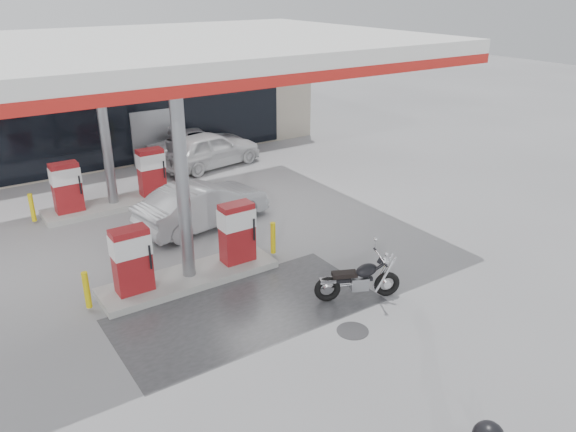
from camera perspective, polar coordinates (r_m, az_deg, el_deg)
name	(u,v)px	position (r m, az deg, el deg)	size (l,w,h in m)	color
ground	(227,317)	(12.93, -6.19, -10.16)	(90.00, 90.00, 0.00)	gray
wet_patch	(247,310)	(13.13, -4.24, -9.52)	(6.00, 3.00, 0.00)	#4C4C4F
drain_cover	(353,331)	(12.48, 6.59, -11.51)	(0.70, 0.70, 0.01)	#38383A
store_building	(50,106)	(26.59, -23.03, 10.22)	(22.00, 8.22, 4.00)	#BDB39E
canopy	(127,53)	(15.59, -16.05, 15.59)	(16.00, 10.02, 5.51)	silver
pump_island_near	(188,255)	(14.16, -10.13, -3.97)	(5.14, 1.30, 1.78)	#9E9E99
pump_island_far	(112,187)	(19.42, -17.47, 2.82)	(5.14, 1.30, 1.78)	#9E9E99
parked_motorcycle	(359,280)	(13.42, 7.24, -6.51)	(1.97, 1.16, 1.08)	black
sedan_white	(210,149)	(22.96, -7.94, 6.75)	(1.72, 4.28, 1.46)	silver
attendant	(175,152)	(21.79, -11.38, 6.41)	(0.98, 0.77, 2.02)	slate
hatchback_silver	(202,205)	(17.30, -8.69, 1.14)	(1.47, 4.21, 1.39)	#A2A5AA
parked_car_right	(194,141)	(24.63, -9.50, 7.49)	(2.06, 4.47, 1.24)	#A3A4AB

